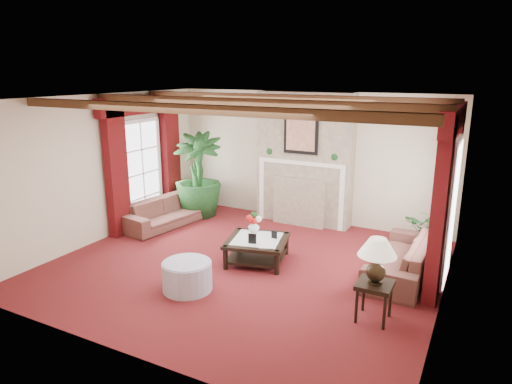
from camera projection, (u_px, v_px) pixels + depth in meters
The scene contains 23 objects.
floor at pixel (245, 265), 7.50m from camera, with size 6.00×6.00×0.00m, color #4E120E.
ceiling at pixel (244, 98), 6.81m from camera, with size 6.00×6.00×0.00m, color white.
back_wall at pixel (308, 157), 9.52m from camera, with size 6.00×0.02×2.70m, color beige.
left_wall at pixel (104, 168), 8.49m from camera, with size 0.02×5.50×2.70m, color beige.
right_wall at pixel (450, 212), 5.82m from camera, with size 0.02×5.50×2.70m, color beige.
ceiling_beams at pixel (244, 102), 6.83m from camera, with size 6.00×3.00×0.12m, color #362311, non-canonical shape.
fireplace at pixel (306, 92), 9.00m from camera, with size 2.00×0.52×2.70m, color tan, non-canonical shape.
french_door_left at pixel (139, 121), 9.14m from camera, with size 0.10×1.10×2.16m, color white, non-canonical shape.
french_door_right at pixel (460, 141), 6.49m from camera, with size 0.10×1.10×2.16m, color white, non-canonical shape.
curtains_left at pixel (142, 100), 8.98m from camera, with size 0.20×2.40×2.55m, color #430909, non-canonical shape.
curtains_right at pixel (455, 111), 6.43m from camera, with size 0.20×2.40×2.55m, color #430909, non-canonical shape.
sofa_left at pixel (166, 208), 9.37m from camera, with size 0.86×1.99×0.75m, color #3E101E.
sofa_right at pixel (403, 251), 7.05m from camera, with size 0.66×2.05×0.79m, color #3E101E.
potted_palm at pixel (198, 193), 9.98m from camera, with size 1.71×2.09×1.02m, color black.
small_plant at pixel (428, 237), 7.81m from camera, with size 1.03×1.08×0.67m, color black.
coffee_table at pixel (257, 250), 7.61m from camera, with size 0.97×0.97×0.40m, color black, non-canonical shape.
side_table at pixel (374, 301), 5.80m from camera, with size 0.44×0.44×0.51m, color black, non-canonical shape.
ottoman at pixel (187, 276), 6.62m from camera, with size 0.72×0.72×0.42m, color gray.
table_lamp at pixel (377, 260), 5.66m from camera, with size 0.48×0.48×0.61m, color black, non-canonical shape.
flower_vase at pixel (254, 226), 7.89m from camera, with size 0.23×0.23×0.20m, color silver.
book at pixel (260, 237), 7.24m from camera, with size 0.20×0.08×0.28m, color black.
photo_frame_a at pixel (252, 239), 7.32m from camera, with size 0.13×0.02×0.18m, color black, non-canonical shape.
photo_frame_b at pixel (274, 235), 7.56m from camera, with size 0.11×0.02×0.14m, color black, non-canonical shape.
Camera 1 is at (3.36, -6.08, 3.09)m, focal length 32.00 mm.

